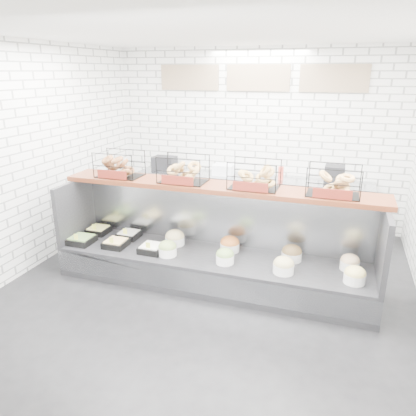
% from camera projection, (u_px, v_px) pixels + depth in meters
% --- Properties ---
extents(ground, '(5.50, 5.50, 0.00)m').
position_uv_depth(ground, '(204.00, 294.00, 5.00)').
color(ground, black).
rests_on(ground, ground).
extents(room_shell, '(5.02, 5.51, 3.01)m').
position_uv_depth(room_shell, '(220.00, 119.00, 4.88)').
color(room_shell, white).
rests_on(room_shell, ground).
extents(display_case, '(4.00, 0.90, 1.20)m').
position_uv_depth(display_case, '(213.00, 258.00, 5.20)').
color(display_case, black).
rests_on(display_case, ground).
extents(bagel_shelf, '(4.10, 0.50, 0.40)m').
position_uv_depth(bagel_shelf, '(218.00, 176.00, 5.02)').
color(bagel_shelf, '#4A1E10').
rests_on(bagel_shelf, display_case).
extents(prep_counter, '(4.00, 0.60, 1.20)m').
position_uv_depth(prep_counter, '(249.00, 201.00, 7.03)').
color(prep_counter, '#93969B').
rests_on(prep_counter, ground).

